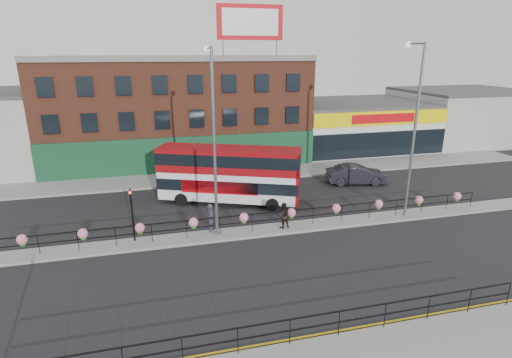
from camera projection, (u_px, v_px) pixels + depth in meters
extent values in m
plane|color=black|center=(268.00, 231.00, 24.97)|extent=(120.00, 120.00, 0.00)
cube|color=gray|center=(232.00, 175.00, 36.03)|extent=(60.00, 4.00, 0.15)
cube|color=gray|center=(268.00, 230.00, 24.95)|extent=(60.00, 1.60, 0.15)
cube|color=gold|center=(334.00, 332.00, 16.02)|extent=(60.00, 0.10, 0.01)
cube|color=gold|center=(335.00, 334.00, 15.85)|extent=(60.00, 0.10, 0.01)
cube|color=brown|center=(178.00, 110.00, 40.97)|extent=(25.00, 12.00, 10.00)
cube|color=#3F3F42|center=(175.00, 58.00, 39.40)|extent=(25.00, 12.00, 0.30)
cube|color=#113E23|center=(184.00, 155.00, 36.37)|extent=(25.00, 0.25, 3.40)
cube|color=silver|center=(353.00, 125.00, 46.41)|extent=(15.00, 12.00, 5.00)
cube|color=#3F3F42|center=(355.00, 103.00, 45.60)|extent=(15.00, 12.00, 0.30)
cube|color=#DFCB01|center=(383.00, 118.00, 40.25)|extent=(15.00, 0.25, 1.40)
cube|color=#B3060E|center=(384.00, 118.00, 40.14)|extent=(7.00, 0.10, 0.90)
cube|color=black|center=(380.00, 144.00, 41.07)|extent=(15.00, 0.25, 2.60)
cube|color=#9A9A95|center=(461.00, 116.00, 49.71)|extent=(14.50, 12.00, 6.00)
cube|color=#3F3F42|center=(465.00, 91.00, 48.74)|extent=(14.50, 12.00, 0.30)
cube|color=#B3060E|center=(250.00, 22.00, 35.37)|extent=(6.00, 0.25, 3.00)
cube|color=silver|center=(250.00, 22.00, 35.24)|extent=(5.10, 0.04, 2.25)
cylinder|color=slate|center=(223.00, 48.00, 35.46)|extent=(0.12, 0.12, 1.40)
cylinder|color=slate|center=(277.00, 48.00, 36.63)|extent=(0.12, 0.12, 1.40)
cube|color=black|center=(268.00, 213.00, 24.59)|extent=(30.00, 0.05, 0.05)
cube|color=black|center=(268.00, 220.00, 24.74)|extent=(30.00, 0.05, 0.05)
cylinder|color=black|center=(38.00, 245.00, 21.72)|extent=(0.04, 0.04, 1.10)
cylinder|color=black|center=(78.00, 241.00, 22.19)|extent=(0.04, 0.04, 1.10)
cylinder|color=black|center=(116.00, 237.00, 22.66)|extent=(0.04, 0.04, 1.10)
cylinder|color=black|center=(152.00, 233.00, 23.12)|extent=(0.04, 0.04, 1.10)
cylinder|color=black|center=(187.00, 229.00, 23.59)|extent=(0.04, 0.04, 1.10)
cylinder|color=black|center=(220.00, 226.00, 24.06)|extent=(0.04, 0.04, 1.10)
cylinder|color=black|center=(252.00, 222.00, 24.53)|extent=(0.04, 0.04, 1.10)
cylinder|color=black|center=(283.00, 219.00, 24.99)|extent=(0.04, 0.04, 1.10)
cylinder|color=black|center=(313.00, 216.00, 25.46)|extent=(0.04, 0.04, 1.10)
cylinder|color=black|center=(342.00, 213.00, 25.93)|extent=(0.04, 0.04, 1.10)
cylinder|color=black|center=(369.00, 210.00, 26.40)|extent=(0.04, 0.04, 1.10)
cylinder|color=black|center=(396.00, 208.00, 26.86)|extent=(0.04, 0.04, 1.10)
cylinder|color=black|center=(422.00, 205.00, 27.33)|extent=(0.04, 0.04, 1.10)
cylinder|color=black|center=(447.00, 202.00, 27.80)|extent=(0.04, 0.04, 1.10)
cylinder|color=black|center=(471.00, 200.00, 28.27)|extent=(0.04, 0.04, 1.10)
sphere|color=#D6708C|center=(22.00, 239.00, 21.42)|extent=(0.56, 0.56, 0.56)
sphere|color=#316A1D|center=(23.00, 243.00, 21.49)|extent=(0.36, 0.36, 0.36)
sphere|color=#D6708C|center=(83.00, 233.00, 22.14)|extent=(0.56, 0.56, 0.56)
sphere|color=#316A1D|center=(83.00, 237.00, 22.21)|extent=(0.36, 0.36, 0.36)
sphere|color=#D6708C|center=(140.00, 228.00, 22.85)|extent=(0.56, 0.56, 0.56)
sphere|color=#316A1D|center=(140.00, 231.00, 22.92)|extent=(0.36, 0.36, 0.36)
sphere|color=#D6708C|center=(193.00, 222.00, 23.57)|extent=(0.56, 0.56, 0.56)
sphere|color=#316A1D|center=(194.00, 226.00, 23.64)|extent=(0.36, 0.36, 0.36)
sphere|color=#D6708C|center=(244.00, 217.00, 24.28)|extent=(0.56, 0.56, 0.56)
sphere|color=#316A1D|center=(244.00, 221.00, 24.35)|extent=(0.36, 0.36, 0.36)
sphere|color=#D6708C|center=(291.00, 213.00, 25.00)|extent=(0.56, 0.56, 0.56)
sphere|color=#316A1D|center=(291.00, 216.00, 25.07)|extent=(0.36, 0.36, 0.36)
sphere|color=#D6708C|center=(336.00, 208.00, 25.71)|extent=(0.56, 0.56, 0.56)
sphere|color=#316A1D|center=(336.00, 211.00, 25.78)|extent=(0.36, 0.36, 0.36)
sphere|color=#D6708C|center=(379.00, 204.00, 26.42)|extent=(0.56, 0.56, 0.56)
sphere|color=#316A1D|center=(378.00, 207.00, 26.49)|extent=(0.36, 0.36, 0.36)
sphere|color=#D6708C|center=(419.00, 200.00, 27.14)|extent=(0.56, 0.56, 0.56)
sphere|color=#316A1D|center=(419.00, 203.00, 27.21)|extent=(0.36, 0.36, 0.36)
sphere|color=#D6708C|center=(457.00, 196.00, 27.85)|extent=(0.56, 0.56, 0.56)
sphere|color=#316A1D|center=(457.00, 199.00, 27.92)|extent=(0.36, 0.36, 0.36)
cube|color=black|center=(290.00, 319.00, 14.80)|extent=(20.00, 0.05, 0.05)
cube|color=black|center=(290.00, 331.00, 14.95)|extent=(20.00, 0.05, 0.05)
cylinder|color=black|center=(182.00, 351.00, 14.03)|extent=(0.04, 0.04, 1.10)
cylinder|color=black|center=(238.00, 341.00, 14.50)|extent=(0.04, 0.04, 1.10)
cylinder|color=black|center=(290.00, 332.00, 14.97)|extent=(0.04, 0.04, 1.10)
cylinder|color=black|center=(339.00, 323.00, 15.44)|extent=(0.04, 0.04, 1.10)
cylinder|color=black|center=(385.00, 315.00, 15.91)|extent=(0.04, 0.04, 1.10)
cylinder|color=black|center=(429.00, 308.00, 16.37)|extent=(0.04, 0.04, 1.10)
cylinder|color=black|center=(470.00, 301.00, 16.84)|extent=(0.04, 0.04, 1.10)
cylinder|color=black|center=(508.00, 294.00, 17.31)|extent=(0.04, 0.04, 1.10)
cube|color=silver|center=(229.00, 174.00, 29.07)|extent=(10.30, 6.11, 3.71)
cube|color=maroon|center=(229.00, 160.00, 28.74)|extent=(10.37, 6.18, 1.67)
cube|color=black|center=(229.00, 182.00, 29.26)|extent=(10.40, 6.21, 0.83)
cube|color=black|center=(229.00, 158.00, 28.70)|extent=(10.43, 6.24, 0.83)
cube|color=maroon|center=(228.00, 149.00, 28.49)|extent=(10.30, 6.11, 0.11)
cube|color=maroon|center=(298.00, 177.00, 28.34)|extent=(1.11, 2.27, 3.71)
cube|color=#B3060E|center=(219.00, 188.00, 28.23)|extent=(5.14, 2.20, 0.93)
cylinder|color=black|center=(181.00, 199.00, 28.99)|extent=(0.96, 0.62, 0.93)
cylinder|color=black|center=(191.00, 189.00, 31.18)|extent=(0.96, 0.62, 0.93)
cylinder|color=black|center=(272.00, 205.00, 28.03)|extent=(0.96, 0.62, 0.93)
cylinder|color=black|center=(276.00, 194.00, 30.21)|extent=(0.96, 0.62, 0.93)
imported|color=black|center=(356.00, 174.00, 33.68)|extent=(3.76, 5.69, 1.64)
imported|color=#2F303E|center=(211.00, 218.00, 24.36)|extent=(0.90, 0.81, 1.79)
imported|color=black|center=(283.00, 215.00, 24.88)|extent=(1.00, 0.87, 1.66)
cylinder|color=slate|center=(214.00, 147.00, 22.48)|extent=(0.17, 0.17, 10.87)
cylinder|color=slate|center=(209.00, 48.00, 21.61)|extent=(0.11, 1.63, 0.11)
sphere|color=silver|center=(207.00, 49.00, 22.38)|extent=(0.39, 0.39, 0.39)
cylinder|color=slate|center=(414.00, 134.00, 25.30)|extent=(0.18, 0.18, 11.15)
cylinder|color=slate|center=(417.00, 44.00, 24.40)|extent=(0.11, 1.67, 0.11)
sphere|color=silver|center=(408.00, 45.00, 25.19)|extent=(0.40, 0.40, 0.40)
cylinder|color=black|center=(132.00, 215.00, 22.94)|extent=(0.10, 0.10, 3.20)
imported|color=black|center=(130.00, 189.00, 22.45)|extent=(0.15, 0.18, 0.90)
sphere|color=#FF190C|center=(130.00, 193.00, 22.39)|extent=(0.14, 0.14, 0.14)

